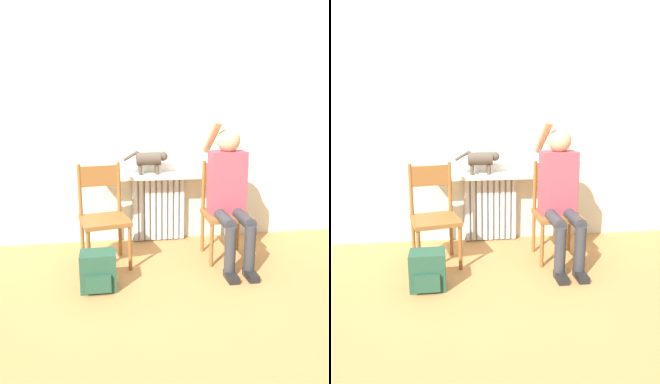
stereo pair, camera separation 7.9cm
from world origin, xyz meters
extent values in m
plane|color=#B27F47|center=(0.00, 0.00, 0.00)|extent=(12.00, 12.00, 0.00)
cube|color=beige|center=(0.00, 1.23, 1.35)|extent=(7.00, 0.06, 2.70)
cube|color=silver|center=(0.00, 1.16, 0.36)|extent=(0.58, 0.05, 0.73)
cube|color=silver|center=(-0.26, 1.12, 0.36)|extent=(0.05, 0.03, 0.70)
cube|color=silver|center=(-0.19, 1.12, 0.36)|extent=(0.05, 0.03, 0.70)
cube|color=silver|center=(-0.13, 1.12, 0.36)|extent=(0.05, 0.03, 0.70)
cube|color=silver|center=(-0.06, 1.12, 0.36)|extent=(0.05, 0.03, 0.70)
cube|color=silver|center=(0.00, 1.12, 0.36)|extent=(0.05, 0.03, 0.70)
cube|color=silver|center=(0.06, 1.12, 0.36)|extent=(0.05, 0.03, 0.70)
cube|color=silver|center=(0.13, 1.12, 0.36)|extent=(0.05, 0.03, 0.70)
cube|color=silver|center=(0.19, 1.12, 0.36)|extent=(0.05, 0.03, 0.70)
cube|color=silver|center=(0.26, 1.12, 0.36)|extent=(0.05, 0.03, 0.70)
cube|color=beige|center=(0.00, 1.08, 0.75)|extent=(1.28, 0.25, 0.05)
cube|color=white|center=(0.00, 1.20, 1.40)|extent=(1.23, 0.01, 1.24)
cube|color=brown|center=(-0.59, 0.55, 0.44)|extent=(0.51, 0.51, 0.04)
cylinder|color=brown|center=(-0.73, 0.33, 0.21)|extent=(0.04, 0.04, 0.42)
cylinder|color=brown|center=(-0.36, 0.40, 0.21)|extent=(0.04, 0.04, 0.42)
cylinder|color=brown|center=(-0.81, 0.69, 0.21)|extent=(0.04, 0.04, 0.42)
cylinder|color=brown|center=(-0.44, 0.77, 0.21)|extent=(0.04, 0.04, 0.42)
cylinder|color=brown|center=(-0.81, 0.69, 0.71)|extent=(0.04, 0.04, 0.49)
cylinder|color=brown|center=(-0.44, 0.77, 0.71)|extent=(0.04, 0.04, 0.49)
cube|color=brown|center=(-0.63, 0.73, 0.83)|extent=(0.38, 0.10, 0.20)
cube|color=brown|center=(0.59, 0.55, 0.44)|extent=(0.43, 0.43, 0.04)
cylinder|color=brown|center=(0.39, 0.36, 0.21)|extent=(0.04, 0.04, 0.42)
cylinder|color=brown|center=(0.77, 0.36, 0.21)|extent=(0.04, 0.04, 0.42)
cylinder|color=brown|center=(0.40, 0.74, 0.21)|extent=(0.04, 0.04, 0.42)
cylinder|color=brown|center=(0.78, 0.73, 0.21)|extent=(0.04, 0.04, 0.42)
cylinder|color=brown|center=(0.40, 0.74, 0.71)|extent=(0.04, 0.04, 0.49)
cylinder|color=brown|center=(0.78, 0.73, 0.71)|extent=(0.04, 0.04, 0.49)
cube|color=brown|center=(0.59, 0.74, 0.83)|extent=(0.38, 0.03, 0.20)
cylinder|color=#333338|center=(0.50, 0.35, 0.48)|extent=(0.11, 0.44, 0.11)
cylinder|color=#333338|center=(0.68, 0.35, 0.48)|extent=(0.11, 0.44, 0.11)
cylinder|color=#333338|center=(0.50, 0.13, 0.23)|extent=(0.10, 0.10, 0.47)
cylinder|color=#333338|center=(0.68, 0.13, 0.23)|extent=(0.10, 0.10, 0.47)
cube|color=black|center=(0.50, 0.07, 0.03)|extent=(0.09, 0.20, 0.06)
cube|color=black|center=(0.68, 0.07, 0.03)|extent=(0.09, 0.20, 0.06)
cube|color=#B74251|center=(0.59, 0.57, 0.76)|extent=(0.34, 0.20, 0.60)
sphere|color=tan|center=(0.59, 0.57, 1.17)|extent=(0.22, 0.22, 0.22)
cylinder|color=tan|center=(0.47, 0.71, 1.20)|extent=(0.08, 0.50, 0.38)
cylinder|color=#B74251|center=(0.74, 0.53, 0.73)|extent=(0.08, 0.08, 0.48)
cylinder|color=#4C4238|center=(-0.12, 1.04, 0.94)|extent=(0.25, 0.14, 0.14)
sphere|color=#4C4238|center=(0.04, 1.04, 0.96)|extent=(0.10, 0.10, 0.10)
cone|color=#4C4238|center=(0.04, 1.01, 1.01)|extent=(0.03, 0.03, 0.03)
cone|color=#4C4238|center=(0.04, 1.06, 1.01)|extent=(0.03, 0.03, 0.03)
cylinder|color=#4C4238|center=(-0.03, 1.00, 0.83)|extent=(0.04, 0.04, 0.10)
cylinder|color=#4C4238|center=(-0.03, 1.07, 0.83)|extent=(0.04, 0.04, 0.10)
cylinder|color=#4C4238|center=(-0.21, 1.00, 0.83)|extent=(0.04, 0.04, 0.10)
cylinder|color=#4C4238|center=(-0.21, 1.07, 0.83)|extent=(0.04, 0.04, 0.10)
cylinder|color=#4C4238|center=(-0.30, 1.04, 0.98)|extent=(0.17, 0.03, 0.12)
cube|color=#234C38|center=(-0.64, 0.08, 0.16)|extent=(0.29, 0.21, 0.32)
cube|color=#234C38|center=(-0.64, -0.04, 0.10)|extent=(0.21, 0.03, 0.15)
camera|label=1|loc=(-0.53, -2.82, 1.51)|focal=35.00mm
camera|label=2|loc=(-0.45, -2.83, 1.51)|focal=35.00mm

